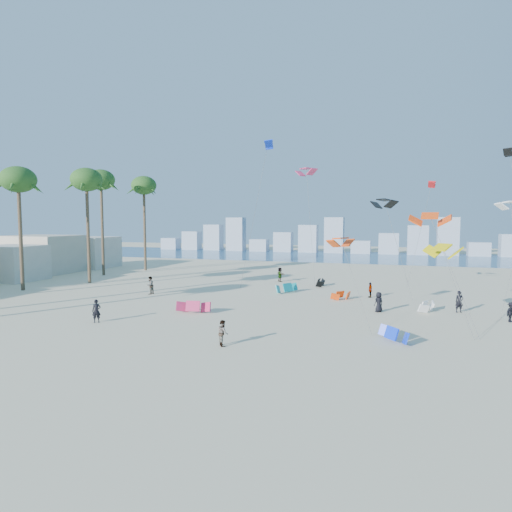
% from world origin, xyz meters
% --- Properties ---
extents(ground, '(220.00, 220.00, 0.00)m').
position_xyz_m(ground, '(0.00, 0.00, 0.00)').
color(ground, beige).
rests_on(ground, ground).
extents(ocean, '(220.00, 220.00, 0.00)m').
position_xyz_m(ocean, '(0.00, 72.00, 0.01)').
color(ocean, navy).
rests_on(ocean, ground).
extents(kitesurfer_near, '(0.76, 0.66, 1.76)m').
position_xyz_m(kitesurfer_near, '(-6.45, 5.70, 0.88)').
color(kitesurfer_near, black).
rests_on(kitesurfer_near, ground).
extents(kitesurfer_mid, '(0.95, 0.99, 1.61)m').
position_xyz_m(kitesurfer_mid, '(5.00, 2.95, 0.80)').
color(kitesurfer_mid, gray).
rests_on(kitesurfer_mid, ground).
extents(kitesurfers_far, '(33.90, 17.21, 1.87)m').
position_xyz_m(kitesurfers_far, '(7.24, 21.61, 0.87)').
color(kitesurfers_far, black).
rests_on(kitesurfers_far, ground).
extents(grounded_kites, '(21.09, 24.65, 0.97)m').
position_xyz_m(grounded_kites, '(7.77, 17.49, 0.44)').
color(grounded_kites, '#D52F62').
rests_on(grounded_kites, ground).
extents(flying_kites, '(30.83, 27.06, 17.38)m').
position_xyz_m(flying_kites, '(14.47, 23.28, 11.25)').
color(flying_kites, '#FD460D').
rests_on(flying_kites, ground).
extents(palm_row, '(7.99, 44.80, 14.79)m').
position_xyz_m(palm_row, '(-22.58, 16.17, 12.19)').
color(palm_row, brown).
rests_on(palm_row, ground).
extents(distant_skyline, '(85.00, 3.00, 8.40)m').
position_xyz_m(distant_skyline, '(-1.19, 82.00, 3.09)').
color(distant_skyline, '#9EADBF').
rests_on(distant_skyline, ground).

